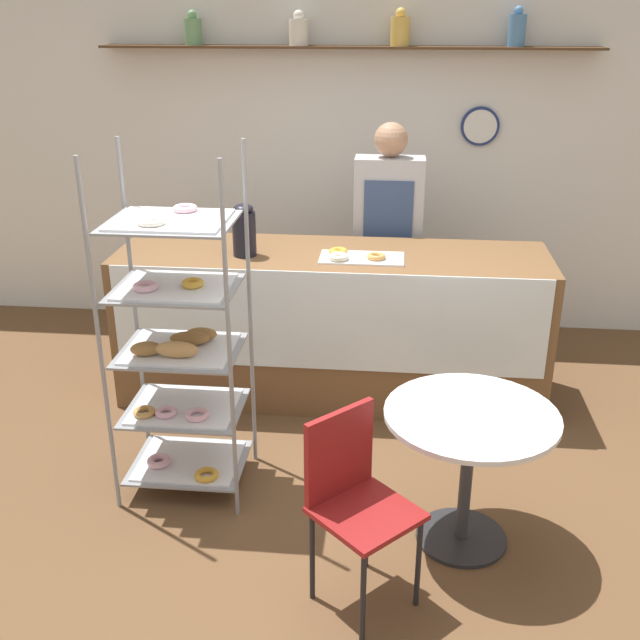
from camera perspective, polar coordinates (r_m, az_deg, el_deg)
ground_plane at (r=4.16m, az=-0.58°, el=-12.92°), size 14.00×14.00×0.00m
back_wall at (r=5.93m, az=2.08°, el=12.46°), size 10.00×0.30×2.70m
display_counter at (r=4.93m, az=0.88°, el=-0.31°), size 2.75×0.77×0.99m
pastry_rack at (r=3.89m, az=-10.65°, el=-2.14°), size 0.66×0.53×1.83m
person_worker at (r=5.33m, az=5.17°, el=6.49°), size 0.48×0.24×1.72m
cafe_table at (r=3.60m, az=11.29°, el=-9.29°), size 0.81×0.81×0.71m
cafe_chair at (r=3.24m, az=2.54°, el=-12.77°), size 0.54×0.54×0.88m
coffee_carafe at (r=4.68m, az=-5.80°, el=6.79°), size 0.15×0.15×0.33m
donut_tray_counter at (r=4.63m, az=2.73°, el=4.85°), size 0.52×0.27×0.05m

